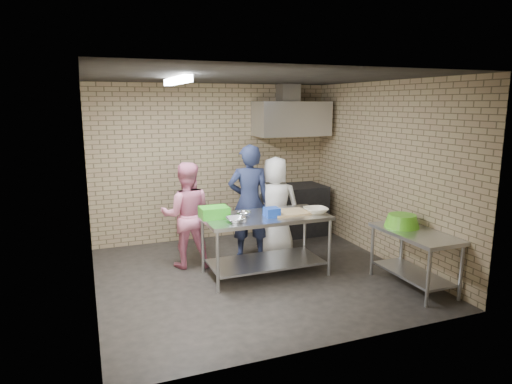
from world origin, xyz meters
The scene contains 25 objects.
floor centered at (0.00, 0.00, 0.00)m, with size 4.20×4.20×0.00m, color black.
ceiling centered at (0.00, 0.00, 2.70)m, with size 4.20×4.20×0.00m, color black.
back_wall centered at (0.00, 2.00, 1.35)m, with size 4.20×0.06×2.70m, color #93815C.
front_wall centered at (0.00, -2.00, 1.35)m, with size 4.20×0.06×2.70m, color #93815C.
left_wall centered at (-2.10, 0.00, 1.35)m, with size 0.06×4.00×2.70m, color #93815C.
right_wall centered at (2.10, 0.00, 1.35)m, with size 0.06×4.00×2.70m, color #93815C.
prep_table centered at (0.17, 0.01, 0.43)m, with size 1.71×0.85×0.85m, color #B0B2B7.
side_counter centered at (1.80, -1.10, 0.38)m, with size 0.60×1.20×0.75m, color silver.
stove centered at (1.35, 1.65, 0.45)m, with size 1.20×0.70×0.90m, color black.
range_hood centered at (1.35, 1.70, 2.10)m, with size 1.30×0.60×0.60m, color silver.
hood_duct centered at (1.35, 1.85, 2.55)m, with size 0.35×0.30×0.30m, color #A5A8AD.
wall_shelf centered at (1.65, 1.89, 1.92)m, with size 0.80×0.20×0.04m, color #3F2B19.
fluorescent_fixture centered at (-1.00, 0.00, 2.64)m, with size 0.10×1.25×0.08m, color white.
green_crate centered at (-0.53, 0.13, 0.93)m, with size 0.38×0.28×0.15m, color green.
blue_tub centered at (0.22, -0.09, 0.92)m, with size 0.19×0.19×0.12m, color #173FB0.
cutting_board centered at (0.52, -0.01, 0.87)m, with size 0.52×0.40×0.03m, color tan.
mixing_bowl_a centered at (-0.33, -0.19, 0.89)m, with size 0.27×0.27×0.07m, color silver.
mixing_bowl_b centered at (-0.13, 0.06, 0.89)m, with size 0.20×0.20×0.06m, color #B0B1B7.
ceramic_bowl centered at (0.87, -0.14, 0.89)m, with size 0.33×0.33×0.08m, color beige.
green_basin centered at (1.78, -0.85, 0.83)m, with size 0.46×0.46×0.17m, color #59C626, non-canonical shape.
bottle_red centered at (1.40, 1.89, 2.03)m, with size 0.07×0.07×0.18m, color #B22619.
bottle_green centered at (1.80, 1.89, 2.02)m, with size 0.06×0.06×0.15m, color green.
man_navy centered at (0.21, 0.77, 0.88)m, with size 0.64×0.42×1.76m, color black.
woman_pink centered at (-0.78, 0.73, 0.77)m, with size 0.75×0.59×1.55m, color #CB6B8C.
woman_white centered at (0.64, 0.77, 0.78)m, with size 0.76×0.50×1.56m, color white.
Camera 1 is at (-2.11, -5.54, 2.38)m, focal length 31.49 mm.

